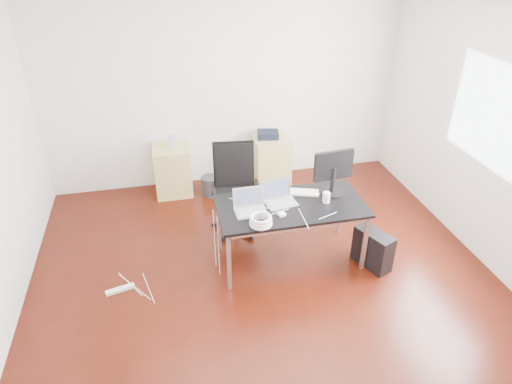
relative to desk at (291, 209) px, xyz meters
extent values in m
plane|color=#310D05|center=(-0.35, -0.40, -0.68)|extent=(5.00, 5.00, 0.00)
plane|color=silver|center=(-0.35, -0.40, 2.12)|extent=(5.00, 5.00, 0.00)
plane|color=silver|center=(-0.35, 2.10, 0.72)|extent=(5.00, 0.00, 5.00)
plane|color=silver|center=(2.15, -0.40, 0.72)|extent=(0.00, 5.00, 5.00)
plane|color=white|center=(2.13, -0.20, 0.92)|extent=(0.00, 1.50, 1.50)
cube|color=black|center=(0.00, 0.00, 0.04)|extent=(1.60, 0.80, 0.03)
cube|color=silver|center=(-0.75, -0.35, -0.33)|extent=(0.04, 0.04, 0.70)
cube|color=silver|center=(-0.75, 0.35, -0.33)|extent=(0.04, 0.04, 0.70)
cube|color=silver|center=(0.75, -0.35, -0.33)|extent=(0.04, 0.04, 0.70)
cube|color=silver|center=(0.75, 0.35, -0.33)|extent=(0.04, 0.04, 0.70)
cylinder|color=black|center=(-0.49, 0.70, -0.44)|extent=(0.06, 0.06, 0.47)
cube|color=black|center=(-0.49, 0.70, -0.18)|extent=(0.53, 0.51, 0.06)
cube|color=black|center=(-0.46, 0.91, 0.13)|extent=(0.47, 0.15, 0.55)
cube|color=tan|center=(-1.18, 1.83, -0.33)|extent=(0.50, 0.50, 0.70)
cube|color=tan|center=(0.25, 1.83, -0.33)|extent=(0.50, 0.50, 0.70)
cube|color=black|center=(0.88, -0.31, -0.46)|extent=(0.36, 0.49, 0.44)
cylinder|color=black|center=(-0.69, 1.63, -0.54)|extent=(0.30, 0.30, 0.28)
cube|color=white|center=(-1.89, -0.13, -0.66)|extent=(0.31, 0.13, 0.04)
cube|color=silver|center=(-0.46, -0.07, 0.06)|extent=(0.33, 0.23, 0.01)
cube|color=silver|center=(-0.46, 0.05, 0.18)|extent=(0.33, 0.05, 0.22)
cube|color=#475166|center=(-0.46, 0.04, 0.18)|extent=(0.29, 0.04, 0.18)
cube|color=silver|center=(-0.10, 0.03, 0.06)|extent=(0.37, 0.28, 0.01)
cube|color=silver|center=(-0.12, 0.15, 0.18)|extent=(0.33, 0.10, 0.22)
cube|color=#475166|center=(-0.12, 0.14, 0.18)|extent=(0.29, 0.09, 0.18)
cylinder|color=black|center=(0.52, 0.14, 0.06)|extent=(0.26, 0.26, 0.02)
cylinder|color=black|center=(0.52, 0.14, 0.22)|extent=(0.05, 0.05, 0.30)
cube|color=black|center=(0.52, 0.16, 0.39)|extent=(0.45, 0.09, 0.34)
cube|color=#475166|center=(0.52, 0.19, 0.39)|extent=(0.39, 0.04, 0.29)
cube|color=white|center=(0.16, 0.22, 0.06)|extent=(0.46, 0.28, 0.02)
cylinder|color=white|center=(0.39, -0.03, 0.11)|extent=(0.10, 0.10, 0.12)
cylinder|color=brown|center=(0.40, -0.01, 0.10)|extent=(0.08, 0.08, 0.10)
torus|color=white|center=(-0.41, -0.30, 0.07)|extent=(0.24, 0.24, 0.04)
torus|color=white|center=(-0.41, -0.30, 0.11)|extent=(0.23, 0.23, 0.04)
torus|color=white|center=(-0.41, -0.30, 0.14)|extent=(0.22, 0.22, 0.04)
cube|color=white|center=(-0.15, -0.18, 0.07)|extent=(0.09, 0.09, 0.03)
cube|color=#9E9E9E|center=(-1.15, 1.83, 0.11)|extent=(0.09, 0.08, 0.18)
cube|color=black|center=(0.21, 1.87, 0.07)|extent=(0.34, 0.29, 0.09)
camera|label=1|loc=(-1.28, -3.98, 2.67)|focal=32.00mm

